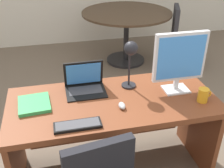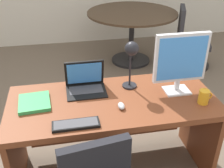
{
  "view_description": "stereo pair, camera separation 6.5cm",
  "coord_description": "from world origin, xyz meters",
  "px_view_note": "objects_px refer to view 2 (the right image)",
  "views": [
    {
      "loc": [
        -0.41,
        -1.74,
        1.89
      ],
      "look_at": [
        0.0,
        0.04,
        0.86
      ],
      "focal_mm": 44.15,
      "sensor_mm": 36.0,
      "label": 1
    },
    {
      "loc": [
        -0.34,
        -1.75,
        1.89
      ],
      "look_at": [
        0.0,
        0.04,
        0.86
      ],
      "focal_mm": 44.15,
      "sensor_mm": 36.0,
      "label": 2
    }
  ],
  "objects_px": {
    "laptop": "(85,81)",
    "book": "(34,102)",
    "desk": "(112,117)",
    "desk_lamp": "(131,55)",
    "keyboard": "(76,124)",
    "meeting_table": "(132,24)",
    "mouse": "(121,106)",
    "monitor": "(181,60)",
    "meeting_chair_near": "(189,44)",
    "coffee_mug": "(204,97)"
  },
  "relations": [
    {
      "from": "laptop",
      "to": "book",
      "type": "height_order",
      "value": "laptop"
    },
    {
      "from": "desk",
      "to": "laptop",
      "type": "relative_size",
      "value": 5.07
    },
    {
      "from": "desk_lamp",
      "to": "laptop",
      "type": "bearing_deg",
      "value": 170.87
    },
    {
      "from": "keyboard",
      "to": "book",
      "type": "distance_m",
      "value": 0.43
    },
    {
      "from": "laptop",
      "to": "book",
      "type": "distance_m",
      "value": 0.44
    },
    {
      "from": "laptop",
      "to": "desk_lamp",
      "type": "xyz_separation_m",
      "value": [
        0.36,
        -0.06,
        0.22
      ]
    },
    {
      "from": "book",
      "to": "meeting_table",
      "type": "relative_size",
      "value": 0.2
    },
    {
      "from": "laptop",
      "to": "keyboard",
      "type": "relative_size",
      "value": 1.0
    },
    {
      "from": "mouse",
      "to": "desk_lamp",
      "type": "relative_size",
      "value": 0.21
    },
    {
      "from": "desk",
      "to": "monitor",
      "type": "bearing_deg",
      "value": -1.56
    },
    {
      "from": "keyboard",
      "to": "meeting_chair_near",
      "type": "distance_m",
      "value": 2.88
    },
    {
      "from": "desk_lamp",
      "to": "meeting_chair_near",
      "type": "height_order",
      "value": "desk_lamp"
    },
    {
      "from": "meeting_table",
      "to": "meeting_chair_near",
      "type": "distance_m",
      "value": 0.92
    },
    {
      "from": "laptop",
      "to": "meeting_table",
      "type": "height_order",
      "value": "laptop"
    },
    {
      "from": "keyboard",
      "to": "laptop",
      "type": "bearing_deg",
      "value": 76.34
    },
    {
      "from": "keyboard",
      "to": "mouse",
      "type": "height_order",
      "value": "mouse"
    },
    {
      "from": "meeting_chair_near",
      "to": "monitor",
      "type": "bearing_deg",
      "value": -118.63
    },
    {
      "from": "monitor",
      "to": "meeting_table",
      "type": "distance_m",
      "value": 2.23
    },
    {
      "from": "keyboard",
      "to": "mouse",
      "type": "xyz_separation_m",
      "value": [
        0.34,
        0.15,
        0.01
      ]
    },
    {
      "from": "desk",
      "to": "monitor",
      "type": "relative_size",
      "value": 3.28
    },
    {
      "from": "monitor",
      "to": "laptop",
      "type": "bearing_deg",
      "value": 165.71
    },
    {
      "from": "book",
      "to": "laptop",
      "type": "bearing_deg",
      "value": 21.26
    },
    {
      "from": "monitor",
      "to": "desk_lamp",
      "type": "xyz_separation_m",
      "value": [
        -0.36,
        0.13,
        0.02
      ]
    },
    {
      "from": "desk",
      "to": "mouse",
      "type": "xyz_separation_m",
      "value": [
        0.04,
        -0.16,
        0.22
      ]
    },
    {
      "from": "desk_lamp",
      "to": "book",
      "type": "relative_size",
      "value": 1.48
    },
    {
      "from": "book",
      "to": "meeting_chair_near",
      "type": "distance_m",
      "value": 2.86
    },
    {
      "from": "monitor",
      "to": "book",
      "type": "distance_m",
      "value": 1.15
    },
    {
      "from": "monitor",
      "to": "desk_lamp",
      "type": "height_order",
      "value": "monitor"
    },
    {
      "from": "desk",
      "to": "laptop",
      "type": "xyz_separation_m",
      "value": [
        -0.19,
        0.17,
        0.27
      ]
    },
    {
      "from": "coffee_mug",
      "to": "laptop",
      "type": "bearing_deg",
      "value": 155.77
    },
    {
      "from": "mouse",
      "to": "book",
      "type": "height_order",
      "value": "mouse"
    },
    {
      "from": "coffee_mug",
      "to": "meeting_table",
      "type": "distance_m",
      "value": 2.39
    },
    {
      "from": "laptop",
      "to": "book",
      "type": "xyz_separation_m",
      "value": [
        -0.4,
        -0.16,
        -0.06
      ]
    },
    {
      "from": "desk",
      "to": "coffee_mug",
      "type": "xyz_separation_m",
      "value": [
        0.66,
        -0.21,
        0.25
      ]
    },
    {
      "from": "laptop",
      "to": "book",
      "type": "relative_size",
      "value": 1.16
    },
    {
      "from": "keyboard",
      "to": "book",
      "type": "height_order",
      "value": "book"
    },
    {
      "from": "monitor",
      "to": "keyboard",
      "type": "relative_size",
      "value": 1.54
    },
    {
      "from": "desk",
      "to": "laptop",
      "type": "distance_m",
      "value": 0.37
    },
    {
      "from": "meeting_table",
      "to": "meeting_chair_near",
      "type": "bearing_deg",
      "value": -20.84
    },
    {
      "from": "coffee_mug",
      "to": "meeting_chair_near",
      "type": "xyz_separation_m",
      "value": [
        0.89,
        2.07,
        -0.44
      ]
    },
    {
      "from": "keyboard",
      "to": "meeting_table",
      "type": "relative_size",
      "value": 0.23
    },
    {
      "from": "keyboard",
      "to": "coffee_mug",
      "type": "xyz_separation_m",
      "value": [
        0.97,
        0.1,
        0.04
      ]
    },
    {
      "from": "book",
      "to": "desk_lamp",
      "type": "bearing_deg",
      "value": 7.29
    },
    {
      "from": "keyboard",
      "to": "meeting_chair_near",
      "type": "bearing_deg",
      "value": 49.37
    },
    {
      "from": "laptop",
      "to": "mouse",
      "type": "relative_size",
      "value": 3.71
    },
    {
      "from": "mouse",
      "to": "coffee_mug",
      "type": "xyz_separation_m",
      "value": [
        0.62,
        -0.05,
        0.04
      ]
    },
    {
      "from": "desk",
      "to": "mouse",
      "type": "bearing_deg",
      "value": -76.58
    },
    {
      "from": "meeting_chair_near",
      "to": "desk",
      "type": "bearing_deg",
      "value": -129.92
    },
    {
      "from": "coffee_mug",
      "to": "mouse",
      "type": "bearing_deg",
      "value": 175.39
    },
    {
      "from": "keyboard",
      "to": "meeting_table",
      "type": "distance_m",
      "value": 2.69
    }
  ]
}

